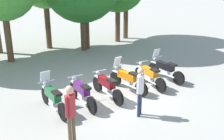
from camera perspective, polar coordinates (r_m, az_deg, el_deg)
ground_plane at (r=11.14m, az=1.21°, el=-5.13°), size 80.00×80.00×0.00m
motorcycle_0 at (r=9.82m, az=-12.53°, el=-5.87°), size 0.62×2.19×1.37m
motorcycle_1 at (r=10.12m, az=-6.47°, el=-4.79°), size 0.62×2.19×0.99m
motorcycle_2 at (r=10.62m, az=-1.15°, el=-3.45°), size 0.62×2.19×0.99m
motorcycle_3 at (r=11.30m, az=3.28°, el=-1.94°), size 0.75×2.15×1.37m
motorcycle_4 at (r=11.87m, az=7.96°, el=-1.11°), size 0.62×2.19×0.99m
motorcycle_5 at (r=12.70m, az=11.28°, el=0.17°), size 0.62×2.18×1.37m
person_0 at (r=7.67m, az=-8.86°, el=-8.45°), size 0.39×0.33×1.82m
person_1 at (r=9.12m, az=6.03°, el=-3.85°), size 0.36×0.33×1.77m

